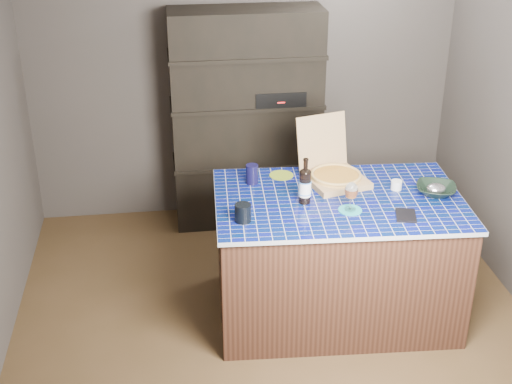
{
  "coord_description": "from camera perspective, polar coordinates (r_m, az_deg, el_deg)",
  "views": [
    {
      "loc": [
        -0.64,
        -3.88,
        2.96
      ],
      "look_at": [
        -0.13,
        0.0,
        1.01
      ],
      "focal_mm": 50.0,
      "sensor_mm": 36.0,
      "label": 1
    }
  ],
  "objects": [
    {
      "name": "dvd_case",
      "position": [
        4.46,
        11.9,
        -1.85
      ],
      "size": [
        0.16,
        0.19,
        0.01
      ],
      "primitive_type": "cube",
      "rotation": [
        0.0,
        0.0,
        -0.24
      ],
      "color": "black",
      "rests_on": "kitchen_island"
    },
    {
      "name": "mead_bottle",
      "position": [
        4.49,
        3.94,
        0.53
      ],
      "size": [
        0.08,
        0.08,
        0.3
      ],
      "color": "black",
      "rests_on": "kitchen_island"
    },
    {
      "name": "kitchen_island",
      "position": [
        4.83,
        6.4,
        -5.13
      ],
      "size": [
        1.65,
        1.1,
        0.88
      ],
      "rotation": [
        0.0,
        0.0,
        -0.06
      ],
      "color": "#46281B",
      "rests_on": "floor"
    },
    {
      "name": "tumbler",
      "position": [
        4.29,
        -1.06,
        -1.67
      ],
      "size": [
        0.1,
        0.1,
        0.11
      ],
      "primitive_type": "cylinder",
      "color": "black",
      "rests_on": "kitchen_island"
    },
    {
      "name": "navy_cup",
      "position": [
        4.76,
        -0.32,
        1.44
      ],
      "size": [
        0.08,
        0.08,
        0.13
      ],
      "primitive_type": "cylinder",
      "color": "black",
      "rests_on": "kitchen_island"
    },
    {
      "name": "shelving_unit",
      "position": [
        5.82,
        -0.73,
        5.82
      ],
      "size": [
        1.2,
        0.41,
        1.8
      ],
      "color": "black",
      "rests_on": "floor"
    },
    {
      "name": "room",
      "position": [
        4.29,
        1.66,
        3.0
      ],
      "size": [
        3.5,
        3.5,
        3.5
      ],
      "color": "#513A23",
      "rests_on": "ground"
    },
    {
      "name": "foil_contents",
      "position": [
        4.77,
        14.21,
        0.29
      ],
      "size": [
        0.13,
        0.11,
        0.06
      ],
      "primitive_type": "ellipsoid",
      "color": "silver",
      "rests_on": "bowl"
    },
    {
      "name": "bowl",
      "position": [
        4.78,
        14.2,
        0.19
      ],
      "size": [
        0.33,
        0.33,
        0.06
      ],
      "primitive_type": "imported",
      "rotation": [
        0.0,
        0.0,
        -0.34
      ],
      "color": "black",
      "rests_on": "kitchen_island"
    },
    {
      "name": "wine_glass",
      "position": [
        4.42,
        7.63,
        0.05
      ],
      "size": [
        0.08,
        0.08,
        0.19
      ],
      "color": "white",
      "rests_on": "teal_trivet"
    },
    {
      "name": "teal_trivet",
      "position": [
        4.48,
        7.54,
        -1.44
      ],
      "size": [
        0.15,
        0.15,
        0.01
      ],
      "primitive_type": "cylinder",
      "color": "teal",
      "rests_on": "kitchen_island"
    },
    {
      "name": "white_jar",
      "position": [
        4.78,
        11.17,
        0.55
      ],
      "size": [
        0.07,
        0.07,
        0.06
      ],
      "primitive_type": "cylinder",
      "color": "silver",
      "rests_on": "kitchen_island"
    },
    {
      "name": "pizza_box",
      "position": [
        4.82,
        6.28,
        1.47
      ],
      "size": [
        0.47,
        0.53,
        0.4
      ],
      "rotation": [
        0.0,
        0.0,
        0.26
      ],
      "color": "#A67855",
      "rests_on": "kitchen_island"
    },
    {
      "name": "green_trivet",
      "position": [
        4.9,
        2.05,
        1.35
      ],
      "size": [
        0.17,
        0.17,
        0.01
      ],
      "primitive_type": "cylinder",
      "color": "#88A222",
      "rests_on": "kitchen_island"
    }
  ]
}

